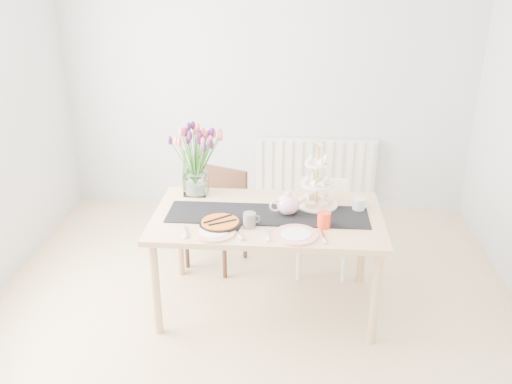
# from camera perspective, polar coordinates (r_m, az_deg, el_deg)

# --- Properties ---
(room_shell) EXTENTS (4.50, 4.50, 4.50)m
(room_shell) POSITION_cam_1_polar(r_m,az_deg,el_deg) (3.17, -1.10, 3.09)
(room_shell) COLOR tan
(room_shell) RESTS_ON ground
(radiator) EXTENTS (1.20, 0.08, 0.60)m
(radiator) POSITION_cam_1_polar(r_m,az_deg,el_deg) (5.51, 6.27, 2.56)
(radiator) COLOR white
(radiator) RESTS_ON room_shell
(dining_table) EXTENTS (1.60, 0.90, 0.75)m
(dining_table) POSITION_cam_1_polar(r_m,az_deg,el_deg) (3.82, 1.22, -3.47)
(dining_table) COLOR tan
(dining_table) RESTS_ON ground
(chair_brown) EXTENTS (0.52, 0.52, 0.80)m
(chair_brown) POSITION_cam_1_polar(r_m,az_deg,el_deg) (4.54, -3.81, -1.90)
(chair_brown) COLOR #3B2315
(chair_brown) RESTS_ON ground
(chair_white) EXTENTS (0.41, 0.41, 0.75)m
(chair_white) POSITION_cam_1_polar(r_m,az_deg,el_deg) (4.48, 7.03, -2.85)
(chair_white) COLOR white
(chair_white) RESTS_ON ground
(table_runner) EXTENTS (1.40, 0.35, 0.01)m
(table_runner) POSITION_cam_1_polar(r_m,az_deg,el_deg) (3.78, 1.23, -2.38)
(table_runner) COLOR black
(table_runner) RESTS_ON dining_table
(tulip_vase) EXTENTS (0.62, 0.62, 0.53)m
(tulip_vase) POSITION_cam_1_polar(r_m,az_deg,el_deg) (4.03, -6.50, 4.30)
(tulip_vase) COLOR silver
(tulip_vase) RESTS_ON dining_table
(cake_stand) EXTENTS (0.31, 0.31, 0.45)m
(cake_stand) POSITION_cam_1_polar(r_m,az_deg,el_deg) (3.89, 6.45, 0.26)
(cake_stand) COLOR gold
(cake_stand) RESTS_ON dining_table
(teapot) EXTENTS (0.31, 0.28, 0.17)m
(teapot) POSITION_cam_1_polar(r_m,az_deg,el_deg) (3.76, 3.40, -1.31)
(teapot) COLOR white
(teapot) RESTS_ON dining_table
(cream_jug) EXTENTS (0.11, 0.11, 0.09)m
(cream_jug) POSITION_cam_1_polar(r_m,az_deg,el_deg) (3.91, 10.77, -1.26)
(cream_jug) COLOR silver
(cream_jug) RESTS_ON dining_table
(tart_tin) EXTENTS (0.28, 0.28, 0.03)m
(tart_tin) POSITION_cam_1_polar(r_m,az_deg,el_deg) (3.64, -3.80, -3.33)
(tart_tin) COLOR black
(tart_tin) RESTS_ON dining_table
(mug_grey) EXTENTS (0.11, 0.11, 0.10)m
(mug_grey) POSITION_cam_1_polar(r_m,az_deg,el_deg) (3.60, -0.69, -2.97)
(mug_grey) COLOR slate
(mug_grey) RESTS_ON dining_table
(mug_orange) EXTENTS (0.12, 0.12, 0.11)m
(mug_orange) POSITION_cam_1_polar(r_m,az_deg,el_deg) (3.63, 7.17, -2.92)
(mug_orange) COLOR #F3381B
(mug_orange) RESTS_ON dining_table
(plate_left) EXTENTS (0.37, 0.37, 0.01)m
(plate_left) POSITION_cam_1_polar(r_m,az_deg,el_deg) (3.55, -4.47, -4.22)
(plate_left) COLOR silver
(plate_left) RESTS_ON dining_table
(plate_right) EXTENTS (0.33, 0.33, 0.01)m
(plate_right) POSITION_cam_1_polar(r_m,az_deg,el_deg) (3.52, 4.21, -4.52)
(plate_right) COLOR silver
(plate_right) RESTS_ON dining_table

